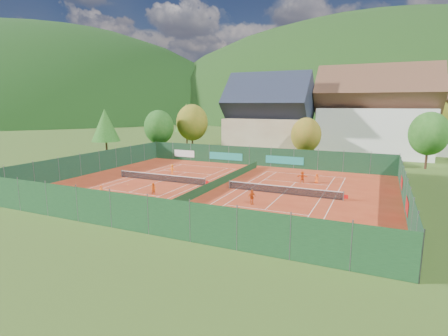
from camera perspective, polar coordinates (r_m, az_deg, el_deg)
ground at (r=41.86m, az=-1.13°, el=-3.17°), size 600.00×600.00×0.00m
clay_pad at (r=41.86m, az=-1.13°, el=-3.14°), size 40.00×32.00×0.01m
court_markings_left at (r=45.78m, az=-10.22°, el=-2.11°), size 11.03×23.83×0.00m
court_markings_right at (r=39.19m, az=9.52°, el=-4.22°), size 11.03×23.83×0.00m
tennis_net_left at (r=45.59m, az=-10.07°, el=-1.53°), size 13.30×0.10×1.02m
tennis_net_right at (r=39.03m, az=9.77°, el=-3.54°), size 13.30×0.10×1.02m
court_divider at (r=41.74m, az=-1.13°, el=-2.48°), size 0.03×28.80×1.00m
fence_north at (r=56.32m, az=5.45°, el=1.85°), size 40.00×0.10×3.00m
fence_south at (r=28.38m, az=-15.26°, el=-7.01°), size 40.00×0.04×3.00m
fence_west at (r=53.15m, az=-21.00°, el=0.72°), size 0.04×32.00×3.00m
fence_east at (r=37.80m, az=27.50°, el=-3.52°), size 0.09×32.00×3.00m
chalet at (r=69.88m, az=7.30°, el=7.73°), size 16.20×12.00×16.00m
hotel_block_a at (r=72.79m, az=23.34°, el=7.67°), size 21.60×11.00×17.25m
tree_west_front at (r=69.27m, az=-10.58°, el=6.59°), size 5.72×5.72×8.69m
tree_west_mid at (r=72.18m, az=-5.23°, el=7.41°), size 6.44×6.44×9.78m
tree_west_back at (r=82.07m, az=-6.14°, el=8.22°), size 5.60×5.60×10.00m
tree_center at (r=60.06m, az=13.25°, el=5.28°), size 5.01×5.01×7.60m
tree_east_front at (r=61.24m, az=30.46°, el=4.85°), size 5.72×5.72×8.69m
tree_west_side at (r=66.78m, az=-18.82°, el=6.65°), size 5.04×5.04×9.00m
tree_east_back at (r=77.26m, az=30.84°, el=6.69°), size 7.15×7.15×10.86m
mountain_backdrop at (r=274.92m, az=26.19°, el=-1.01°), size 820.00×530.00×242.00m
ball_hopper at (r=27.41m, az=13.24°, el=-9.63°), size 0.34×0.34×0.80m
loose_ball_0 at (r=44.75m, az=-15.46°, el=-2.59°), size 0.07×0.07×0.07m
loose_ball_1 at (r=30.08m, az=0.67°, el=-8.57°), size 0.07×0.07×0.07m
loose_ball_2 at (r=46.12m, az=2.77°, el=-1.84°), size 0.07×0.07×0.07m
loose_ball_3 at (r=50.59m, az=-2.81°, el=-0.74°), size 0.07×0.07×0.07m
loose_ball_4 at (r=37.28m, az=13.31°, el=-5.09°), size 0.07×0.07×0.07m
player_left_near at (r=39.24m, az=-19.42°, el=-3.67°), size 0.59×0.54×1.34m
player_left_mid at (r=38.99m, az=-11.45°, el=-3.36°), size 0.71×0.58×1.35m
player_left_far at (r=50.03m, az=-8.44°, el=-0.19°), size 0.93×0.57×1.41m
player_right_near at (r=34.78m, az=4.55°, el=-4.74°), size 0.87×0.88×1.49m
player_right_far_a at (r=45.43m, az=14.90°, el=-1.64°), size 0.65×0.49×1.20m
player_right_far_b at (r=45.03m, az=12.64°, el=-1.43°), size 1.48×0.79×1.53m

